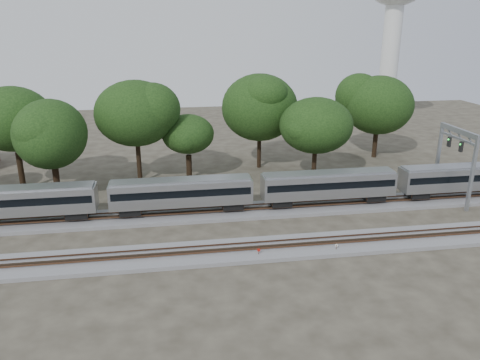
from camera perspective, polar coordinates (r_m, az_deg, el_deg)
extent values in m
plane|color=#383328|center=(49.76, -2.59, -6.86)|extent=(160.00, 160.00, 0.00)
cube|color=slate|center=(55.13, -3.30, -4.01)|extent=(160.00, 5.00, 0.40)
cube|color=brown|center=(54.30, -3.23, -3.86)|extent=(160.00, 0.08, 0.15)
cube|color=brown|center=(55.62, -3.38, -3.30)|extent=(160.00, 0.08, 0.15)
cube|color=slate|center=(46.12, -2.02, -8.76)|extent=(160.00, 5.00, 0.40)
cube|color=brown|center=(45.27, -1.92, -8.66)|extent=(160.00, 0.08, 0.15)
cube|color=brown|center=(46.54, -2.14, -7.86)|extent=(160.00, 0.08, 0.15)
cube|color=#A9ABB0|center=(56.34, -25.24, -2.33)|extent=(16.17, 2.79, 2.79)
cube|color=black|center=(56.25, -25.28, -2.07)|extent=(15.61, 2.84, 0.84)
cube|color=gray|center=(55.88, -25.44, -0.95)|extent=(15.80, 2.23, 0.33)
cube|color=black|center=(55.56, -19.19, -3.84)|extent=(2.42, 2.04, 0.84)
cube|color=#A9ABB0|center=(53.93, -7.13, -1.51)|extent=(16.17, 2.79, 2.79)
cube|color=black|center=(53.84, -7.14, -1.23)|extent=(15.61, 2.84, 0.84)
cube|color=gray|center=(53.46, -7.19, -0.06)|extent=(15.80, 2.23, 0.33)
cube|color=black|center=(54.77, -13.19, -3.59)|extent=(2.42, 2.04, 0.84)
cube|color=black|center=(55.02, -0.94, -2.97)|extent=(2.42, 2.04, 0.84)
cube|color=#A9ABB0|center=(57.08, 10.73, -0.55)|extent=(16.17, 2.79, 2.79)
cube|color=black|center=(56.99, 10.75, -0.29)|extent=(15.61, 2.84, 0.84)
cube|color=gray|center=(56.63, 10.82, 0.83)|extent=(15.80, 2.23, 0.33)
cube|color=black|center=(56.07, 4.96, -2.61)|extent=(2.42, 2.04, 0.84)
cube|color=black|center=(59.85, 15.92, -1.89)|extent=(2.42, 2.04, 0.84)
cube|color=#A9ABB0|center=(64.98, 25.47, 0.29)|extent=(16.17, 2.79, 2.79)
cube|color=black|center=(64.90, 25.50, 0.52)|extent=(15.61, 2.84, 0.84)
cube|color=gray|center=(64.58, 25.64, 1.50)|extent=(15.80, 2.23, 0.33)
cube|color=black|center=(62.47, 20.78, -1.55)|extent=(2.42, 2.04, 0.84)
cylinder|color=#512D19|center=(45.27, 2.30, -8.97)|extent=(0.06, 0.06, 0.88)
cylinder|color=#B8120D|center=(45.09, 2.30, -8.53)|extent=(0.31, 0.04, 0.31)
cylinder|color=#512D19|center=(47.09, 11.64, -8.23)|extent=(0.06, 0.06, 0.87)
cylinder|color=silver|center=(46.92, 11.67, -7.81)|extent=(0.31, 0.07, 0.31)
cube|color=#512D19|center=(46.17, 5.56, -8.88)|extent=(0.58, 0.48, 0.30)
cylinder|color=silver|center=(102.23, 17.67, 12.81)|extent=(3.57, 3.57, 24.99)
cone|color=silver|center=(103.72, 17.09, 6.93)|extent=(5.71, 5.71, 3.57)
cube|color=gray|center=(60.93, 26.45, 0.66)|extent=(0.36, 0.36, 9.27)
cube|color=gray|center=(66.66, 23.00, 2.57)|extent=(0.36, 0.36, 9.27)
cube|color=gray|center=(62.75, 25.18, 5.43)|extent=(0.41, 7.62, 0.62)
cube|color=gray|center=(62.94, 25.06, 4.61)|extent=(0.26, 7.62, 0.26)
cube|color=black|center=(61.94, 25.35, 3.68)|extent=(0.26, 0.52, 1.24)
cube|color=black|center=(63.93, 24.14, 4.27)|extent=(0.26, 0.52, 1.24)
cylinder|color=black|center=(68.84, -25.14, 0.97)|extent=(0.70, 0.70, 5.19)
ellipsoid|color=black|center=(67.25, -25.96, 6.69)|extent=(9.78, 9.78, 8.32)
cylinder|color=black|center=(63.97, -21.44, -0.11)|extent=(0.70, 0.70, 4.51)
ellipsoid|color=black|center=(62.41, -22.10, 5.22)|extent=(8.50, 8.50, 7.23)
cylinder|color=black|center=(66.52, -12.19, 1.84)|extent=(0.70, 0.70, 5.31)
ellipsoid|color=black|center=(64.86, -12.63, 7.94)|extent=(10.01, 10.01, 8.50)
cylinder|color=black|center=(67.24, -6.23, 1.57)|extent=(0.70, 0.70, 3.58)
ellipsoid|color=black|center=(65.99, -6.37, 5.61)|extent=(6.75, 6.75, 5.74)
cylinder|color=black|center=(72.31, 2.34, 3.49)|extent=(0.70, 0.70, 5.03)
ellipsoid|color=black|center=(70.83, 2.41, 8.83)|extent=(9.49, 9.49, 8.07)
cylinder|color=black|center=(67.09, 9.01, 1.73)|extent=(0.70, 0.70, 4.29)
ellipsoid|color=black|center=(65.65, 9.27, 6.59)|extent=(8.09, 8.09, 6.88)
cylinder|color=black|center=(81.14, 16.13, 4.32)|extent=(0.70, 0.70, 4.69)
ellipsoid|color=black|center=(79.88, 16.54, 8.75)|extent=(8.85, 8.85, 7.52)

